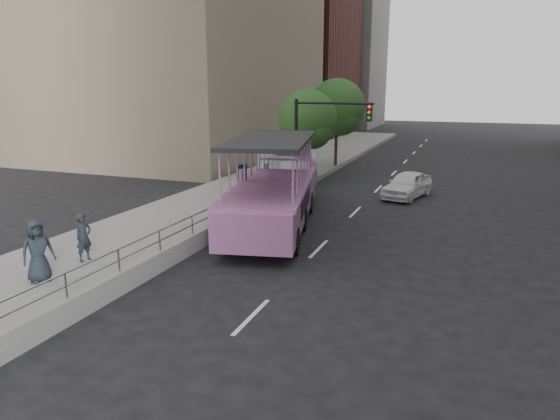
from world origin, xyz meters
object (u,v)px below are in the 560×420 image
(pedestrian_near, at_px, (84,237))
(traffic_signal, at_px, (318,132))
(pedestrian_far, at_px, (38,251))
(parking_sign, at_px, (242,187))
(car, at_px, (407,185))
(street_tree_far, at_px, (338,109))
(street_tree_near, at_px, (309,121))
(duck_boat, at_px, (277,190))

(pedestrian_near, xyz_separation_m, traffic_signal, (3.77, 13.27, 2.41))
(pedestrian_far, relative_size, traffic_signal, 0.36)
(pedestrian_near, distance_m, traffic_signal, 14.00)
(parking_sign, distance_m, traffic_signal, 6.96)
(pedestrian_far, bearing_deg, pedestrian_near, 26.13)
(car, xyz_separation_m, pedestrian_far, (-8.26, -16.91, 0.52))
(street_tree_far, bearing_deg, pedestrian_far, -95.38)
(car, relative_size, parking_sign, 1.56)
(parking_sign, bearing_deg, pedestrian_far, -105.76)
(parking_sign, bearing_deg, car, 54.99)
(car, xyz_separation_m, street_tree_far, (-5.95, 7.67, 3.60))
(car, height_order, pedestrian_far, pedestrian_far)
(traffic_signal, bearing_deg, pedestrian_near, -105.85)
(traffic_signal, distance_m, street_tree_far, 9.57)
(pedestrian_near, distance_m, parking_sign, 7.15)
(pedestrian_near, relative_size, pedestrian_far, 0.85)
(parking_sign, relative_size, street_tree_far, 0.41)
(car, distance_m, pedestrian_near, 17.18)
(pedestrian_near, xyz_separation_m, street_tree_far, (2.37, 22.70, 3.22))
(pedestrian_far, bearing_deg, street_tree_far, 19.03)
(parking_sign, bearing_deg, street_tree_far, 90.37)
(pedestrian_far, bearing_deg, car, -1.63)
(car, bearing_deg, traffic_signal, -144.66)
(pedestrian_far, distance_m, street_tree_near, 18.88)
(parking_sign, bearing_deg, duck_boat, 45.28)
(car, relative_size, pedestrian_near, 2.60)
(car, height_order, traffic_signal, traffic_signal)
(pedestrian_far, xyz_separation_m, traffic_signal, (3.71, 15.15, 2.27))
(parking_sign, relative_size, traffic_signal, 0.51)
(pedestrian_near, xyz_separation_m, parking_sign, (2.47, 6.68, 0.58))
(pedestrian_near, bearing_deg, pedestrian_far, -168.69)
(traffic_signal, relative_size, street_tree_near, 0.91)
(traffic_signal, xyz_separation_m, street_tree_near, (-1.60, 3.43, 0.32))
(pedestrian_near, bearing_deg, traffic_signal, -6.26)
(traffic_signal, bearing_deg, pedestrian_far, -103.76)
(traffic_signal, bearing_deg, duck_boat, -91.52)
(parking_sign, distance_m, street_tree_far, 16.23)
(street_tree_far, bearing_deg, pedestrian_near, -95.96)
(duck_boat, relative_size, street_tree_far, 1.84)
(traffic_signal, bearing_deg, street_tree_near, 114.98)
(pedestrian_far, xyz_separation_m, street_tree_far, (2.31, 24.58, 3.08))
(pedestrian_near, height_order, parking_sign, parking_sign)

